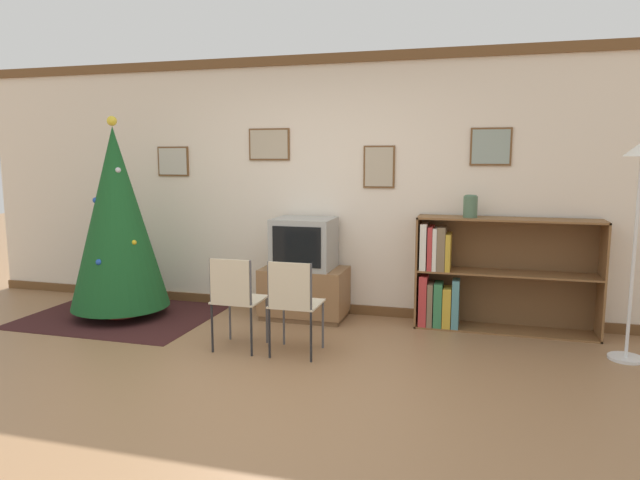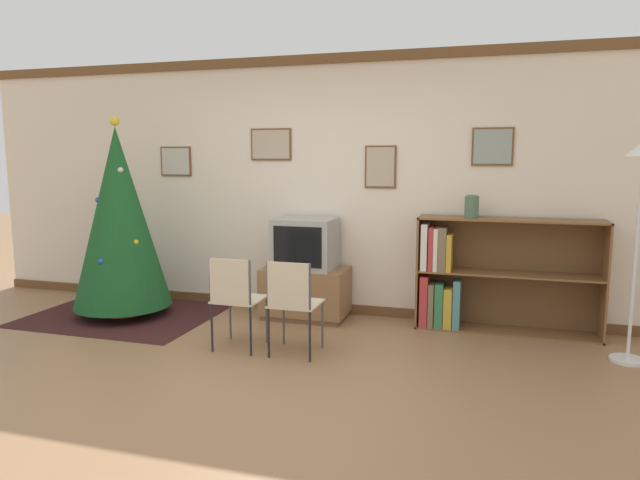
# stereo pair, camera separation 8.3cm
# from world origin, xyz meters

# --- Properties ---
(ground_plane) EXTENTS (24.00, 24.00, 0.00)m
(ground_plane) POSITION_xyz_m (0.00, 0.00, 0.00)
(ground_plane) COLOR #936B47
(wall_back) EXTENTS (8.31, 0.11, 2.70)m
(wall_back) POSITION_xyz_m (0.00, 2.18, 1.35)
(wall_back) COLOR silver
(wall_back) RESTS_ON ground_plane
(area_rug) EXTENTS (1.90, 1.52, 0.01)m
(area_rug) POSITION_xyz_m (-1.98, 1.38, 0.00)
(area_rug) COLOR #381919
(area_rug) RESTS_ON ground_plane
(christmas_tree) EXTENTS (1.00, 1.00, 2.06)m
(christmas_tree) POSITION_xyz_m (-1.98, 1.38, 1.03)
(christmas_tree) COLOR maroon
(christmas_tree) RESTS_ON area_rug
(tv_console) EXTENTS (0.86, 0.52, 0.52)m
(tv_console) POSITION_xyz_m (-0.11, 1.85, 0.26)
(tv_console) COLOR brown
(tv_console) RESTS_ON ground_plane
(television) EXTENTS (0.61, 0.51, 0.52)m
(television) POSITION_xyz_m (-0.11, 1.85, 0.78)
(television) COLOR #9E9E99
(television) RESTS_ON tv_console
(folding_chair_left) EXTENTS (0.40, 0.40, 0.82)m
(folding_chair_left) POSITION_xyz_m (-0.37, 0.71, 0.47)
(folding_chair_left) COLOR beige
(folding_chair_left) RESTS_ON ground_plane
(folding_chair_right) EXTENTS (0.40, 0.40, 0.82)m
(folding_chair_right) POSITION_xyz_m (0.15, 0.71, 0.47)
(folding_chair_right) COLOR beige
(folding_chair_right) RESTS_ON ground_plane
(bookshelf) EXTENTS (1.69, 0.36, 1.09)m
(bookshelf) POSITION_xyz_m (1.58, 1.94, 0.51)
(bookshelf) COLOR brown
(bookshelf) RESTS_ON ground_plane
(vase) EXTENTS (0.13, 0.13, 0.21)m
(vase) POSITION_xyz_m (1.52, 1.92, 1.20)
(vase) COLOR #47664C
(vase) RESTS_ON bookshelf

